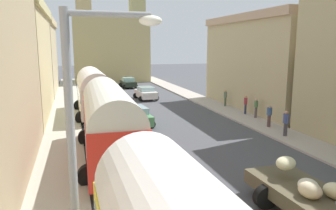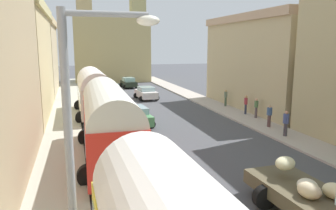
% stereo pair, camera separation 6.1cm
% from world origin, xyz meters
% --- Properties ---
extents(ground_plane, '(154.00, 154.00, 0.00)m').
position_xyz_m(ground_plane, '(0.00, 27.00, 0.00)').
color(ground_plane, '#48494E').
extents(sidewalk_left, '(2.50, 70.00, 0.14)m').
position_xyz_m(sidewalk_left, '(-7.25, 27.00, 0.07)').
color(sidewalk_left, '#B0AFA0').
rests_on(sidewalk_left, ground).
extents(sidewalk_right, '(2.50, 70.00, 0.14)m').
position_xyz_m(sidewalk_right, '(7.25, 27.00, 0.07)').
color(sidewalk_right, '#B2A79C').
rests_on(sidewalk_right, ground).
extents(building_left_2, '(5.42, 14.14, 9.47)m').
position_xyz_m(building_left_2, '(-10.96, 31.04, 4.77)').
color(building_left_2, '#D1BB89').
rests_on(building_left_2, ground).
extents(building_left_3, '(5.12, 13.38, 9.28)m').
position_xyz_m(building_left_3, '(-10.83, 45.54, 4.67)').
color(building_left_3, '#CCB68E').
rests_on(building_left_3, ground).
extents(building_right_2, '(5.39, 14.74, 8.91)m').
position_xyz_m(building_right_2, '(10.95, 28.41, 4.49)').
color(building_right_2, tan).
rests_on(building_right_2, ground).
extents(distant_church, '(12.25, 6.10, 19.65)m').
position_xyz_m(distant_church, '(0.00, 56.42, 6.34)').
color(distant_church, tan).
rests_on(distant_church, ground).
extents(parked_bus_1, '(3.49, 9.94, 4.06)m').
position_xyz_m(parked_bus_1, '(-4.72, 17.77, 2.23)').
color(parked_bus_1, red).
rests_on(parked_bus_1, ground).
extents(parked_bus_2, '(3.43, 8.88, 4.06)m').
position_xyz_m(parked_bus_2, '(-4.77, 29.40, 2.23)').
color(parked_bus_2, beige).
rests_on(parked_bus_2, ground).
extents(car_0, '(2.51, 3.97, 1.45)m').
position_xyz_m(car_0, '(1.46, 36.71, 0.74)').
color(car_0, silver).
rests_on(car_0, ground).
extents(car_1, '(2.45, 3.95, 1.48)m').
position_xyz_m(car_1, '(1.27, 47.62, 0.75)').
color(car_1, black).
rests_on(car_1, ground).
extents(car_2, '(2.41, 4.12, 1.46)m').
position_xyz_m(car_2, '(-1.90, 24.95, 0.74)').
color(car_2, '#4F9359').
rests_on(car_2, ground).
extents(car_3, '(2.26, 4.19, 1.53)m').
position_xyz_m(car_3, '(-2.01, 39.29, 0.77)').
color(car_3, '#AB2D27').
rests_on(car_3, ground).
extents(pedestrian_0, '(0.52, 0.52, 1.84)m').
position_xyz_m(pedestrian_0, '(6.95, 18.79, 1.05)').
color(pedestrian_0, '#413C44').
rests_on(pedestrian_0, ground).
extents(pedestrian_1, '(0.42, 0.42, 1.80)m').
position_xyz_m(pedestrian_1, '(7.95, 25.76, 1.05)').
color(pedestrian_1, '#2F354A').
rests_on(pedestrian_1, ground).
extents(pedestrian_2, '(0.44, 0.44, 1.77)m').
position_xyz_m(pedestrian_2, '(7.96, 29.71, 1.02)').
color(pedestrian_2, '#3F533C').
rests_on(pedestrian_2, ground).
extents(pedestrian_3, '(0.50, 0.50, 1.78)m').
position_xyz_m(pedestrian_3, '(7.31, 21.22, 1.01)').
color(pedestrian_3, brown).
rests_on(pedestrian_3, ground).
extents(pedestrian_4, '(0.41, 0.41, 1.79)m').
position_xyz_m(pedestrian_4, '(8.01, 24.16, 1.03)').
color(pedestrian_4, '#524448').
rests_on(pedestrian_4, ground).
extents(streetlamp_near, '(1.82, 0.28, 6.71)m').
position_xyz_m(streetlamp_near, '(-6.26, 7.07, 4.01)').
color(streetlamp_near, gray).
rests_on(streetlamp_near, ground).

